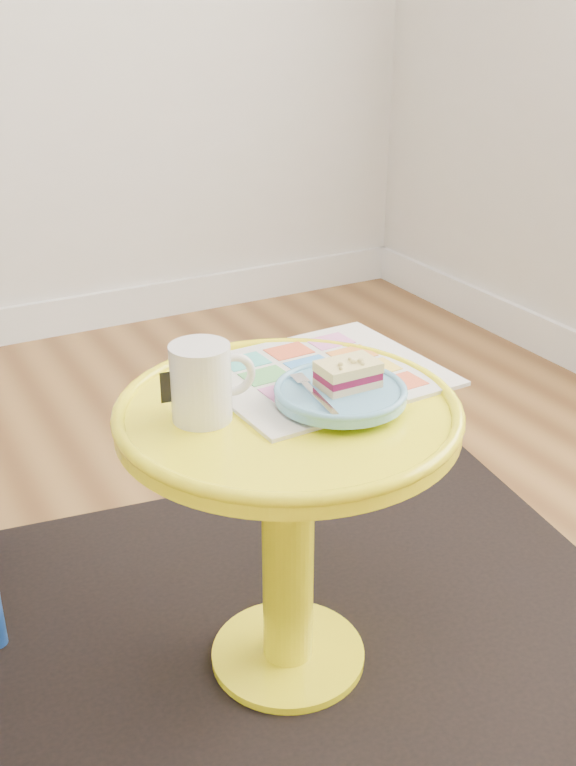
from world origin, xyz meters
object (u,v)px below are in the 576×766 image
newspaper (321,374)px  plate (340,394)px  side_table (288,487)px  mug (203,380)px

newspaper → plate: 0.11m
newspaper → side_table: bearing=-145.8°
newspaper → plate: bearing=-108.5°
side_table → mug: size_ratio=4.13×
side_table → mug: (-0.12, 0.03, 0.19)m
mug → plate: (0.19, -0.06, -0.04)m
plate → newspaper: bearing=74.3°
side_table → plate: 0.17m
newspaper → mug: mug is taller
mug → newspaper: bearing=21.6°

